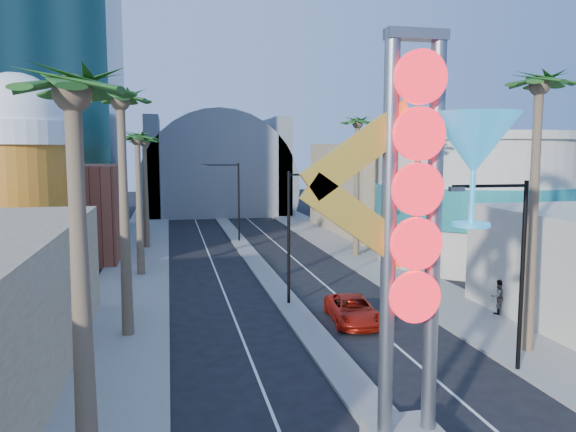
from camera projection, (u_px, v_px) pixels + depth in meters
name	position (u px, v px, depth m)	size (l,w,h in m)	color
sidewalk_west	(138.00, 262.00, 46.17)	(5.00, 100.00, 0.15)	gray
sidewalk_east	(357.00, 253.00, 50.10)	(5.00, 100.00, 0.15)	gray
median	(247.00, 252.00, 51.05)	(1.60, 84.00, 0.15)	gray
brick_filler_west	(59.00, 213.00, 47.29)	(10.00, 10.00, 8.00)	brown
filler_east	(375.00, 188.00, 63.51)	(10.00, 20.00, 10.00)	#997F62
beer_mug	(19.00, 170.00, 38.86)	(7.00, 7.00, 14.50)	#C17C19
turquoise_building	(476.00, 199.00, 46.40)	(16.60, 16.60, 10.60)	beige
canopy	(216.00, 184.00, 83.59)	(22.00, 16.00, 22.00)	slate
neon_sign	(438.00, 215.00, 16.34)	(6.53, 2.60, 12.55)	gray
streetlight_0	(298.00, 224.00, 33.12)	(3.79, 0.25, 8.00)	black
streetlight_1	(233.00, 194.00, 56.21)	(3.79, 0.25, 8.00)	black
streetlight_2	(513.00, 259.00, 22.74)	(3.45, 0.25, 8.00)	black
palm_0	(73.00, 118.00, 13.07)	(2.40, 2.40, 11.70)	brown
palm_1	(121.00, 116.00, 26.57)	(2.40, 2.40, 12.70)	brown
palm_2	(137.00, 147.00, 40.33)	(2.40, 2.40, 11.20)	brown
palm_3	(144.00, 148.00, 51.99)	(2.40, 2.40, 11.20)	brown
palm_5	(539.00, 103.00, 24.42)	(2.40, 2.40, 13.20)	brown
palm_6	(418.00, 139.00, 36.23)	(2.40, 2.40, 11.70)	brown
palm_7	(357.00, 132.00, 47.79)	(2.40, 2.40, 12.70)	brown
red_pickup	(353.00, 310.00, 30.10)	(2.33, 5.05, 1.40)	#AE1A0D
pedestrian_b	(499.00, 297.00, 31.18)	(0.94, 0.73, 1.93)	gray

